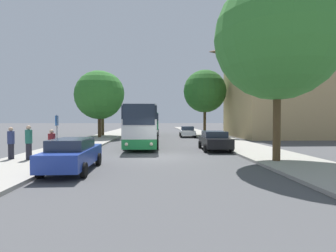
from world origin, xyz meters
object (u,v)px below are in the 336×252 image
pedestrian_waiting_near (29,142)px  parked_car_left_curb (73,154)px  pedestrian_walking_back (52,146)px  pedestrian_waiting_far (11,143)px  bus_middle (149,123)px  parked_car_right_far (187,131)px  tree_right_near (205,91)px  tree_left_near (102,94)px  tree_left_far (99,95)px  parked_car_right_near (215,140)px  bus_stop_sign (57,130)px  bus_front (143,125)px  tree_right_mid (278,37)px

pedestrian_waiting_near → parked_car_left_curb: bearing=153.0°
pedestrian_walking_back → pedestrian_waiting_far: bearing=-93.5°
bus_middle → parked_car_right_far: (5.26, -5.10, -1.00)m
parked_car_left_curb → tree_right_near: tree_right_near is taller
pedestrian_walking_back → tree_left_near: (-1.98, 22.75, 4.91)m
pedestrian_waiting_near → pedestrian_waiting_far: size_ratio=1.05×
parked_car_right_far → tree_left_far: bearing=12.7°
bus_middle → pedestrian_waiting_far: 25.88m
parked_car_right_near → bus_middle: bearing=-72.7°
bus_stop_sign → parked_car_right_far: bearing=61.4°
pedestrian_waiting_near → bus_front: bearing=-109.6°
pedestrian_walking_back → bus_middle: bearing=-168.8°
parked_car_left_curb → tree_right_near: (10.83, 25.46, 5.62)m
bus_middle → tree_right_near: bearing=-17.7°
bus_middle → tree_left_near: (-6.27, -3.36, 4.17)m
parked_car_left_curb → tree_left_far: (-3.18, 20.64, 4.57)m
bus_front → pedestrian_walking_back: bus_front is taller
pedestrian_waiting_far → tree_left_far: 18.32m
bus_front → tree_right_mid: 13.65m
parked_car_right_near → tree_left_far: size_ratio=0.56×
tree_right_near → tree_right_mid: 23.79m
tree_right_near → pedestrian_walking_back: bearing=-117.5°
parked_car_right_far → tree_right_mid: 21.94m
bus_front → bus_stop_sign: bearing=-121.1°
bus_middle → tree_right_mid: bearing=-75.7°
pedestrian_waiting_near → pedestrian_waiting_far: pedestrian_waiting_near is taller
bus_front → pedestrian_waiting_near: bus_front is taller
bus_stop_sign → pedestrian_waiting_far: 2.46m
pedestrian_waiting_near → pedestrian_walking_back: (1.61, -0.96, -0.10)m
parked_car_right_near → parked_car_right_far: size_ratio=1.14×
bus_front → pedestrian_waiting_near: bearing=-121.9°
bus_stop_sign → tree_left_near: bearing=93.8°
parked_car_right_far → tree_right_mid: bearing=98.5°
bus_stop_sign → parked_car_right_near: bearing=19.7°
parked_car_left_curb → parked_car_right_near: (8.25, 7.74, -0.02)m
tree_right_near → bus_front: bearing=-121.2°
pedestrian_waiting_near → tree_left_near: 22.32m
bus_front → pedestrian_walking_back: (-4.20, -10.25, -0.83)m
pedestrian_walking_back → bus_front: bearing=178.2°
pedestrian_waiting_far → tree_right_mid: 15.60m
tree_right_mid → pedestrian_waiting_near: bearing=176.0°
parked_car_right_near → parked_car_right_far: bearing=-87.1°
pedestrian_waiting_far → parked_car_right_far: bearing=-144.0°
parked_car_right_near → tree_left_near: (-11.80, 16.68, 5.14)m
parked_car_right_near → bus_stop_sign: size_ratio=1.84×
bus_stop_sign → pedestrian_waiting_far: bus_stop_sign is taller
bus_middle → pedestrian_waiting_near: size_ratio=5.95×
bus_stop_sign → tree_right_near: 25.52m
pedestrian_waiting_far → tree_left_near: tree_left_near is taller
parked_car_left_curb → pedestrian_waiting_far: size_ratio=2.65×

